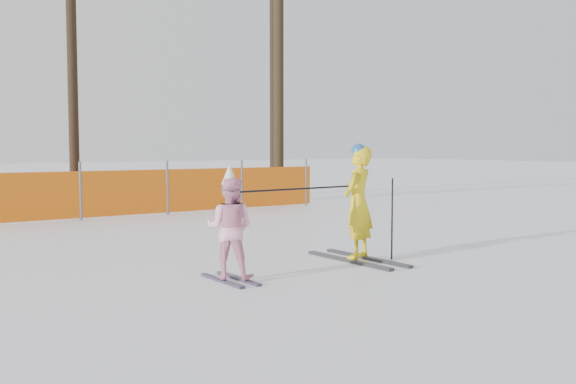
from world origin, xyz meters
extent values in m
plane|color=white|center=(0.00, 0.00, 0.00)|extent=(120.00, 120.00, 0.00)
cube|color=black|center=(1.05, 0.57, 0.02)|extent=(0.09, 1.67, 0.04)
cube|color=black|center=(1.39, 0.57, 0.02)|extent=(0.09, 1.67, 0.04)
imported|color=yellow|center=(1.22, 0.57, 0.80)|extent=(0.66, 0.58, 1.53)
sphere|color=#1B5799|center=(1.22, 0.57, 1.51)|extent=(0.20, 0.20, 0.20)
cube|color=black|center=(-0.99, 0.42, 0.01)|extent=(0.09, 0.92, 0.03)
cube|color=black|center=(-0.77, 0.42, 0.01)|extent=(0.09, 0.92, 0.03)
imported|color=#FEA5C7|center=(-0.88, 0.42, 0.62)|extent=(0.72, 0.72, 1.18)
cone|color=silver|center=(-0.88, 0.42, 1.25)|extent=(0.19, 0.19, 0.24)
cylinder|color=black|center=(1.67, 0.37, 0.57)|extent=(0.02, 0.02, 1.13)
cylinder|color=black|center=(0.17, 0.49, 1.03)|extent=(1.86, 0.16, 0.02)
cylinder|color=#595960|center=(-0.36, 7.65, 0.62)|extent=(0.06, 0.06, 1.25)
cylinder|color=#595960|center=(1.64, 7.65, 0.62)|extent=(0.06, 0.06, 1.25)
cylinder|color=#595960|center=(3.64, 7.65, 0.62)|extent=(0.06, 0.06, 1.25)
cylinder|color=#595960|center=(5.64, 7.65, 0.62)|extent=(0.06, 0.06, 1.25)
cube|color=orange|center=(-1.30, 7.65, 0.55)|extent=(14.12, 0.03, 1.00)
cylinder|color=black|center=(5.75, 9.10, 3.02)|extent=(0.29, 0.29, 6.05)
cylinder|color=black|center=(7.08, 11.31, 3.15)|extent=(0.26, 0.26, 6.30)
cylinder|color=black|center=(0.14, 9.66, 2.57)|extent=(0.24, 0.24, 5.14)
camera|label=1|loc=(-4.60, -6.00, 1.56)|focal=40.00mm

